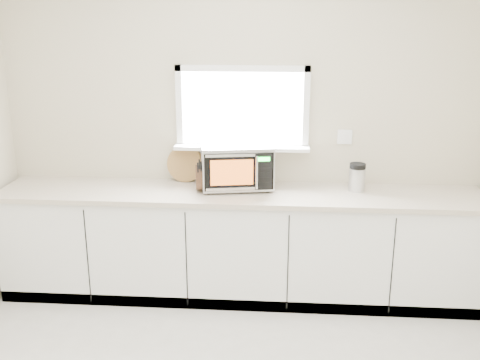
# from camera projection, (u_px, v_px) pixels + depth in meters

# --- Properties ---
(back_wall) EXTENTS (4.00, 0.17, 2.70)m
(back_wall) POSITION_uv_depth(u_px,v_px,m) (243.00, 130.00, 4.70)
(back_wall) COLOR #BBB094
(back_wall) RESTS_ON ground
(cabinets) EXTENTS (3.92, 0.60, 0.88)m
(cabinets) POSITION_uv_depth(u_px,v_px,m) (240.00, 246.00, 4.68)
(cabinets) COLOR white
(cabinets) RESTS_ON ground
(countertop) EXTENTS (3.92, 0.64, 0.04)m
(countertop) POSITION_uv_depth(u_px,v_px,m) (240.00, 194.00, 4.54)
(countertop) COLOR beige
(countertop) RESTS_ON cabinets
(microwave) EXTENTS (0.64, 0.54, 0.37)m
(microwave) POSITION_uv_depth(u_px,v_px,m) (236.00, 164.00, 4.60)
(microwave) COLOR black
(microwave) RESTS_ON countertop
(knife_block) EXTENTS (0.12, 0.20, 0.27)m
(knife_block) POSITION_uv_depth(u_px,v_px,m) (201.00, 177.00, 4.53)
(knife_block) COLOR #4C2B1B
(knife_block) RESTS_ON countertop
(cutting_board) EXTENTS (0.31, 0.07, 0.31)m
(cutting_board) POSITION_uv_depth(u_px,v_px,m) (185.00, 164.00, 4.76)
(cutting_board) COLOR olive
(cutting_board) RESTS_ON countertop
(coffee_grinder) EXTENTS (0.15, 0.15, 0.23)m
(coffee_grinder) POSITION_uv_depth(u_px,v_px,m) (357.00, 177.00, 4.53)
(coffee_grinder) COLOR #B8BBC0
(coffee_grinder) RESTS_ON countertop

